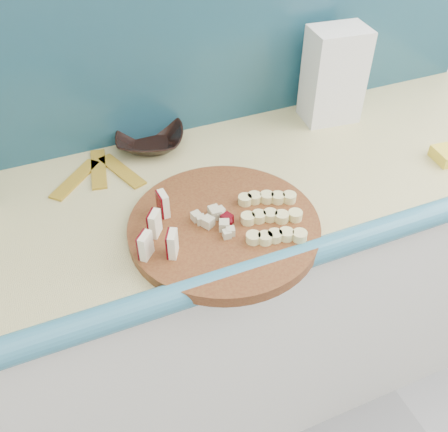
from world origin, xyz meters
TOP-DOWN VIEW (x-y plane):
  - kitchen_counter at (0.10, 1.50)m, footprint 2.20×0.63m
  - backsplash at (0.10, 1.79)m, footprint 2.20×0.02m
  - cutting_board at (0.18, 1.34)m, footprint 0.54×0.54m
  - apple_wedges at (0.03, 1.34)m, footprint 0.10×0.17m
  - apple_chunks at (0.15, 1.35)m, footprint 0.07×0.07m
  - banana_slices at (0.28, 1.31)m, footprint 0.17×0.19m
  - brown_bowl at (0.12, 1.73)m, footprint 0.24×0.24m
  - flour_bag at (0.66, 1.68)m, footprint 0.17×0.13m
  - banana_peel at (-0.04, 1.66)m, footprint 0.24×0.21m

SIDE VIEW (x-z plane):
  - kitchen_counter at x=0.10m, z-range 0.00..0.91m
  - banana_peel at x=-0.04m, z-range 0.91..0.92m
  - cutting_board at x=0.18m, z-range 0.91..0.94m
  - brown_bowl at x=0.12m, z-range 0.91..0.96m
  - banana_slices at x=0.28m, z-range 0.94..0.96m
  - apple_chunks at x=0.15m, z-range 0.94..0.96m
  - apple_wedges at x=0.03m, z-range 0.94..1.00m
  - flour_bag at x=0.66m, z-range 0.91..1.18m
  - backsplash at x=0.10m, z-range 0.91..1.41m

